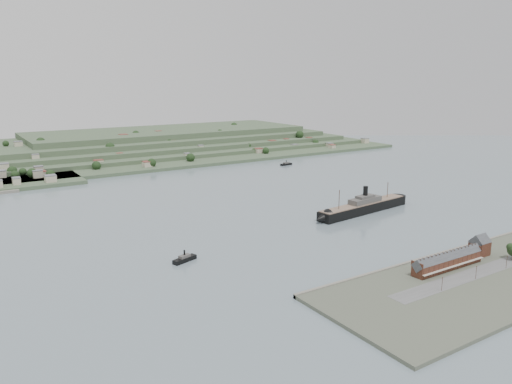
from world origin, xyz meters
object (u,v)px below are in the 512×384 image
terrace_row (448,261)px  tugboat (185,259)px  gabled_building (480,246)px  steamship (361,207)px

terrace_row → tugboat: terrace_row is taller
gabled_building → tugboat: bearing=149.4°
gabled_building → terrace_row: bearing=-173.9°
gabled_building → steamship: (13.30, 120.36, -3.13)m
gabled_building → tugboat: gabled_building is taller
terrace_row → gabled_building: gabled_building is taller
gabled_building → tugboat: 189.39m
steamship → tugboat: (-176.19, -23.92, -3.20)m
terrace_row → tugboat: bearing=141.3°
terrace_row → steamship: bearing=67.8°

